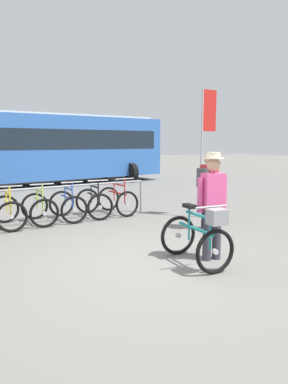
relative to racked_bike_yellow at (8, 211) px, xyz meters
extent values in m
plane|color=slate|center=(1.64, -3.66, -0.37)|extent=(80.00, 80.00, 0.00)
cylinder|color=#99999E|center=(3.43, 0.11, 0.06)|extent=(0.06, 0.06, 0.85)
cylinder|color=#99999E|center=(1.17, -0.08, 0.48)|extent=(4.54, 0.44, 0.05)
torus|color=black|center=(0.01, 0.51, -0.04)|extent=(0.66, 0.09, 0.66)
cylinder|color=#B7B7BC|center=(0.01, 0.51, -0.04)|extent=(0.08, 0.06, 0.08)
torus|color=black|center=(-0.01, -0.51, -0.04)|extent=(0.66, 0.09, 0.66)
cylinder|color=#B7B7BC|center=(-0.01, -0.51, -0.04)|extent=(0.08, 0.06, 0.08)
cube|color=yellow|center=(0.00, 0.00, 0.19)|extent=(0.05, 0.92, 0.04)
cube|color=yellow|center=(0.00, -0.05, 0.41)|extent=(0.05, 0.61, 0.04)
cylinder|color=yellow|center=(0.00, 0.18, 0.24)|extent=(0.03, 0.03, 0.55)
cube|color=black|center=(0.00, 0.18, 0.51)|extent=(0.12, 0.24, 0.06)
cylinder|color=yellow|center=(-0.01, -0.39, 0.28)|extent=(0.03, 0.03, 0.63)
cylinder|color=#B7B7BC|center=(-0.01, -0.39, 0.59)|extent=(0.52, 0.04, 0.03)
torus|color=black|center=(0.71, 0.57, -0.04)|extent=(0.66, 0.11, 0.66)
cylinder|color=#B7B7BC|center=(0.71, 0.57, -0.04)|extent=(0.08, 0.07, 0.08)
torus|color=black|center=(0.69, -0.45, -0.04)|extent=(0.66, 0.11, 0.66)
cylinder|color=#B7B7BC|center=(0.69, -0.45, -0.04)|extent=(0.08, 0.07, 0.08)
cube|color=#9ED14C|center=(0.70, 0.06, 0.19)|extent=(0.06, 0.92, 0.04)
cube|color=#9ED14C|center=(0.70, 0.01, 0.41)|extent=(0.05, 0.61, 0.04)
cylinder|color=#9ED14C|center=(0.70, 0.24, 0.24)|extent=(0.03, 0.03, 0.55)
cube|color=black|center=(0.70, 0.24, 0.51)|extent=(0.13, 0.24, 0.06)
cylinder|color=#9ED14C|center=(0.69, -0.33, 0.28)|extent=(0.03, 0.03, 0.63)
cylinder|color=#B7B7BC|center=(0.69, -0.33, 0.59)|extent=(0.52, 0.04, 0.03)
torus|color=black|center=(1.40, 0.63, -0.04)|extent=(0.66, 0.07, 0.66)
cylinder|color=#B7B7BC|center=(1.40, 0.63, -0.04)|extent=(0.08, 0.06, 0.08)
torus|color=black|center=(1.39, -0.39, -0.04)|extent=(0.66, 0.07, 0.66)
cylinder|color=#B7B7BC|center=(1.39, -0.39, -0.04)|extent=(0.08, 0.06, 0.08)
cube|color=#2D56B7|center=(1.39, 0.12, 0.19)|extent=(0.04, 0.92, 0.04)
cube|color=#2D56B7|center=(1.39, 0.07, 0.41)|extent=(0.04, 0.61, 0.04)
cylinder|color=#2D56B7|center=(1.40, 0.30, 0.24)|extent=(0.03, 0.03, 0.55)
cube|color=black|center=(1.40, 0.30, 0.51)|extent=(0.12, 0.24, 0.06)
cylinder|color=#2D56B7|center=(1.39, -0.27, 0.28)|extent=(0.03, 0.03, 0.63)
cylinder|color=#B7B7BC|center=(1.39, -0.27, 0.59)|extent=(0.52, 0.03, 0.03)
torus|color=black|center=(2.12, 0.69, -0.04)|extent=(0.66, 0.11, 0.66)
cylinder|color=#B7B7BC|center=(2.12, 0.69, -0.04)|extent=(0.08, 0.07, 0.08)
torus|color=black|center=(2.06, -0.33, -0.04)|extent=(0.66, 0.11, 0.66)
cylinder|color=#B7B7BC|center=(2.06, -0.33, -0.04)|extent=(0.08, 0.07, 0.08)
cube|color=black|center=(2.09, 0.18, 0.19)|extent=(0.09, 0.92, 0.04)
cube|color=black|center=(2.09, 0.13, 0.41)|extent=(0.07, 0.61, 0.04)
cylinder|color=black|center=(2.10, 0.36, 0.24)|extent=(0.03, 0.03, 0.55)
cube|color=black|center=(2.10, 0.36, 0.51)|extent=(0.13, 0.25, 0.06)
cylinder|color=black|center=(2.07, -0.21, 0.28)|extent=(0.03, 0.03, 0.63)
cylinder|color=#B7B7BC|center=(2.07, -0.21, 0.59)|extent=(0.52, 0.06, 0.03)
torus|color=black|center=(2.76, 0.75, -0.04)|extent=(0.66, 0.14, 0.66)
cylinder|color=#B7B7BC|center=(2.76, 0.75, -0.04)|extent=(0.08, 0.07, 0.08)
torus|color=black|center=(2.82, -0.27, -0.04)|extent=(0.66, 0.14, 0.66)
cylinder|color=#B7B7BC|center=(2.82, -0.27, -0.04)|extent=(0.08, 0.07, 0.08)
cube|color=red|center=(2.79, 0.24, 0.19)|extent=(0.09, 0.92, 0.04)
cube|color=red|center=(2.79, 0.19, 0.41)|extent=(0.07, 0.61, 0.04)
cylinder|color=red|center=(2.78, 0.42, 0.24)|extent=(0.03, 0.03, 0.55)
cube|color=black|center=(2.78, 0.42, 0.51)|extent=(0.13, 0.25, 0.06)
cylinder|color=red|center=(2.81, -0.15, 0.28)|extent=(0.03, 0.03, 0.63)
cylinder|color=#B7B7BC|center=(2.81, -0.15, 0.59)|extent=(0.52, 0.06, 0.03)
torus|color=black|center=(2.15, -3.48, -0.04)|extent=(0.66, 0.10, 0.66)
cylinder|color=#B7B7BC|center=(2.15, -3.48, -0.04)|extent=(0.08, 0.07, 0.08)
torus|color=black|center=(2.08, -4.50, -0.04)|extent=(0.66, 0.10, 0.66)
cylinder|color=#B7B7BC|center=(2.08, -4.50, -0.04)|extent=(0.08, 0.07, 0.08)
cube|color=teal|center=(2.11, -3.99, 0.19)|extent=(0.10, 0.92, 0.04)
cube|color=teal|center=(2.11, -4.04, 0.41)|extent=(0.08, 0.61, 0.04)
cylinder|color=teal|center=(2.13, -3.81, 0.24)|extent=(0.03, 0.03, 0.55)
cube|color=black|center=(2.13, -3.81, 0.51)|extent=(0.14, 0.25, 0.06)
cylinder|color=teal|center=(2.09, -4.38, 0.28)|extent=(0.03, 0.03, 0.63)
cylinder|color=#B7B7BC|center=(2.09, -4.38, 0.59)|extent=(0.52, 0.06, 0.03)
cube|color=gray|center=(2.08, -4.52, 0.47)|extent=(0.27, 0.22, 0.22)
cylinder|color=#383842|center=(2.38, -3.96, 0.04)|extent=(0.14, 0.14, 0.82)
cylinder|color=#383842|center=(2.56, -3.98, 0.04)|extent=(0.14, 0.14, 0.82)
cube|color=#E54C8C|center=(2.47, -3.97, 0.74)|extent=(0.36, 0.24, 0.58)
cylinder|color=#E54C8C|center=(2.25, -3.92, 0.69)|extent=(0.09, 0.09, 0.55)
cylinder|color=#E54C8C|center=(2.69, -3.98, 0.69)|extent=(0.09, 0.09, 0.55)
sphere|color=tan|center=(2.47, -3.97, 1.16)|extent=(0.22, 0.22, 0.22)
cylinder|color=beige|center=(2.47, -3.97, 1.26)|extent=(0.32, 0.32, 0.02)
cylinder|color=beige|center=(2.47, -3.97, 1.31)|extent=(0.20, 0.20, 0.09)
cylinder|color=black|center=(3.76, -2.19, 0.04)|extent=(0.14, 0.14, 0.82)
cylinder|color=black|center=(3.78, -2.36, 0.04)|extent=(0.14, 0.14, 0.82)
cube|color=red|center=(3.77, -2.27, 0.74)|extent=(0.24, 0.36, 0.58)
cylinder|color=red|center=(3.76, -2.05, 0.69)|extent=(0.09, 0.09, 0.55)
cylinder|color=red|center=(3.82, -2.49, 0.69)|extent=(0.09, 0.09, 0.55)
sphere|color=tan|center=(3.77, -2.27, 1.16)|extent=(0.22, 0.22, 0.22)
cube|color=#3F3F44|center=(3.61, -2.29, 0.76)|extent=(0.17, 0.27, 0.40)
cube|color=#3366B7|center=(3.32, 7.81, 1.28)|extent=(10.22, 3.60, 2.70)
cube|color=#19232D|center=(3.32, 7.81, 1.63)|extent=(9.42, 3.53, 0.84)
cube|color=silver|center=(3.32, 7.81, 2.67)|extent=(9.19, 3.24, 0.08)
cylinder|color=black|center=(6.69, 6.93, 0.08)|extent=(0.35, 0.92, 0.90)
cylinder|color=black|center=(6.42, 9.41, 0.08)|extent=(0.35, 0.92, 0.90)
cylinder|color=#B2B2B7|center=(4.40, -1.22, 1.23)|extent=(0.05, 0.05, 3.20)
cube|color=red|center=(4.62, -1.22, 2.28)|extent=(0.40, 0.03, 1.00)
camera|label=1|loc=(-1.29, -8.38, 1.51)|focal=34.08mm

